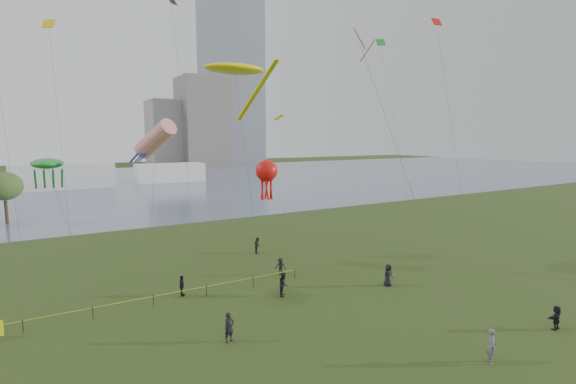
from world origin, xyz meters
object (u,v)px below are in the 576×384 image
fence (57,317)px  kite_stingray (235,69)px  kite_flyer (492,346)px  kite_octopus (267,172)px

fence → kite_stingray: 23.49m
kite_flyer → kite_octopus: size_ratio=0.20×
kite_flyer → kite_stingray: 28.30m
kite_flyer → kite_stingray: kite_stingray is taller
fence → kite_flyer: (20.15, -17.11, 0.42)m
kite_flyer → kite_stingray: bearing=61.1°
kite_flyer → kite_stingray: size_ratio=0.11×
fence → kite_stingray: bearing=18.0°
kite_octopus → fence: bearing=-161.5°
kite_octopus → kite_flyer: bearing=-88.6°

